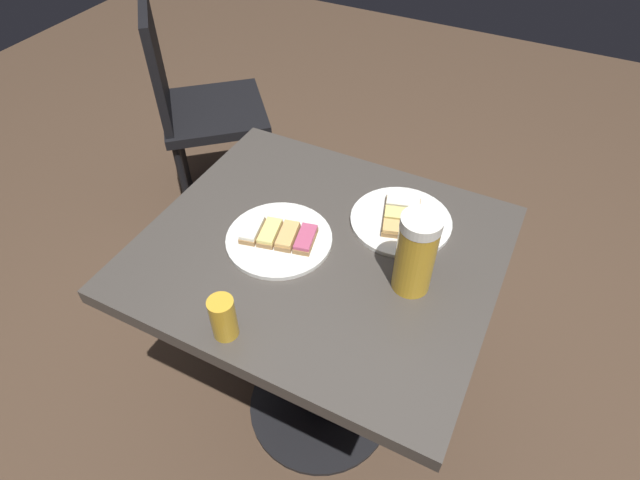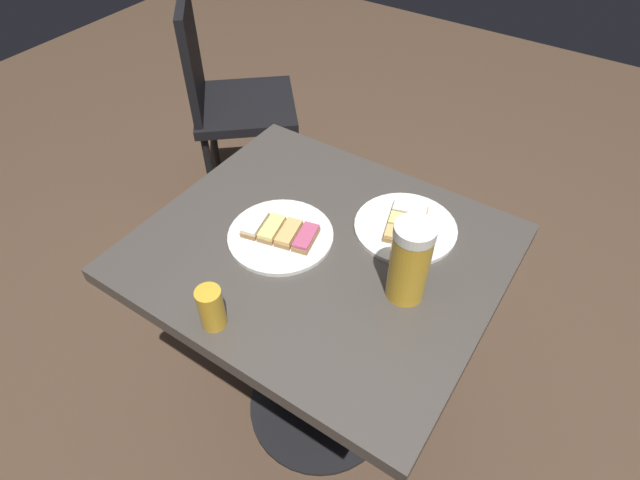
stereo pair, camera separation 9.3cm
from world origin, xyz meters
name	(u,v)px [view 1 (the left image)]	position (x,y,z in m)	size (l,w,h in m)	color
ground_plane	(320,405)	(0.00, 0.00, 0.00)	(6.00, 6.00, 0.00)	#4C3828
cafe_table	(320,294)	(0.00, 0.00, 0.56)	(0.76, 0.67, 0.72)	black
plate_near	(279,238)	(0.09, 0.02, 0.73)	(0.23, 0.23, 0.03)	white
plate_far	(401,219)	(-0.13, -0.15, 0.73)	(0.23, 0.23, 0.03)	white
beer_mug	(416,252)	(-0.21, 0.01, 0.82)	(0.08, 0.14, 0.18)	gold
beer_glass_small	(223,318)	(0.06, 0.28, 0.77)	(0.05, 0.05, 0.09)	gold
cafe_chair	(195,103)	(0.85, -0.63, 0.52)	(0.54, 0.54, 0.88)	black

